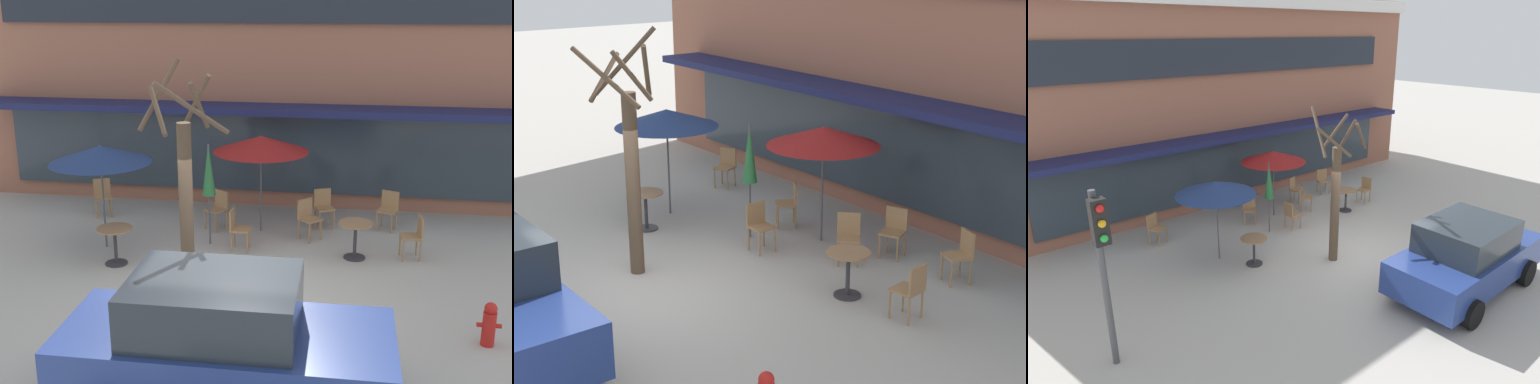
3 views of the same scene
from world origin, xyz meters
The scene contains 14 objects.
ground_plane centered at (0.00, 0.00, 0.00)m, with size 80.00×80.00×0.00m, color #ADA8A0.
cafe_table_near_wall centered at (2.05, 2.76, 0.52)m, with size 0.70×0.70×0.76m.
cafe_table_streetside centered at (-2.62, 1.72, 0.52)m, with size 0.70×0.70×0.76m.
patio_umbrella_green_folded centered at (-3.17, 2.57, 2.02)m, with size 2.10×2.10×2.20m.
patio_umbrella_cream_folded centered at (-1.03, 3.08, 1.63)m, with size 0.28×0.28×2.20m.
patio_umbrella_corner_open centered at (-0.07, 4.05, 2.02)m, with size 2.10×2.10×2.20m.
cafe_chair_0 centered at (-0.39, 2.82, 0.53)m, with size 0.41×0.41×0.89m.
cafe_chair_1 centered at (3.23, 2.93, 0.53)m, with size 0.45×0.45×0.89m.
cafe_chair_2 centered at (1.31, 4.56, 0.53)m, with size 0.52×0.52×0.89m.
cafe_chair_3 centered at (2.77, 4.61, 0.53)m, with size 0.52×0.52×0.89m.
cafe_chair_4 centered at (-1.06, 4.08, 0.53)m, with size 0.55×0.55×0.89m.
cafe_chair_5 centered at (1.01, 3.73, 0.53)m, with size 0.57×0.57×0.89m.
cafe_chair_6 centered at (-4.03, 4.58, 0.53)m, with size 0.54×0.54×0.89m.
street_tree centered at (-0.84, 0.55, 1.88)m, with size 1.54×1.54×4.09m.
Camera 2 is at (10.37, -5.13, 5.36)m, focal length 55.00 mm.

